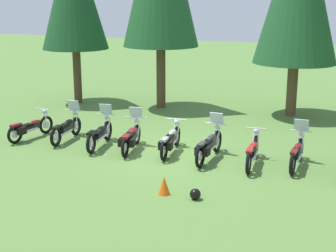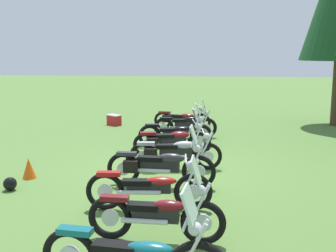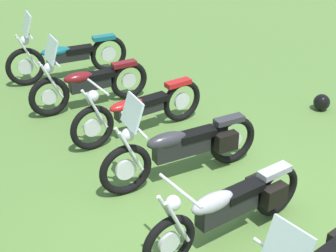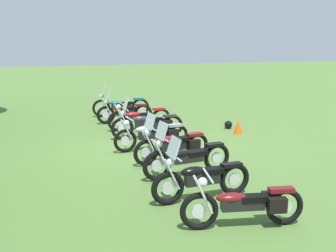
# 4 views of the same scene
# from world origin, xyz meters

# --- Properties ---
(ground_plane) EXTENTS (80.00, 80.00, 0.00)m
(ground_plane) POSITION_xyz_m (0.00, 0.00, 0.00)
(ground_plane) COLOR #547A38
(motorcycle_0) EXTENTS (0.79, 2.18, 0.99)m
(motorcycle_0) POSITION_xyz_m (-5.38, -0.19, 0.42)
(motorcycle_0) COLOR black
(motorcycle_0) RESTS_ON ground_plane
(motorcycle_1) EXTENTS (0.69, 2.18, 1.35)m
(motorcycle_1) POSITION_xyz_m (-4.03, 0.11, 0.46)
(motorcycle_1) COLOR black
(motorcycle_1) RESTS_ON ground_plane
(motorcycle_2) EXTENTS (0.69, 2.30, 1.36)m
(motorcycle_2) POSITION_xyz_m (-2.57, -0.11, 0.46)
(motorcycle_2) COLOR black
(motorcycle_2) RESTS_ON ground_plane
(motorcycle_3) EXTENTS (0.88, 2.20, 1.36)m
(motorcycle_3) POSITION_xyz_m (-1.38, -0.14, 0.47)
(motorcycle_3) COLOR black
(motorcycle_3) RESTS_ON ground_plane
(motorcycle_4) EXTENTS (0.73, 2.33, 1.00)m
(motorcycle_4) POSITION_xyz_m (-0.05, 0.05, 0.45)
(motorcycle_4) COLOR black
(motorcycle_4) RESTS_ON ground_plane
(motorcycle_5) EXTENTS (0.77, 2.41, 1.38)m
(motorcycle_5) POSITION_xyz_m (1.32, -0.13, 0.48)
(motorcycle_5) COLOR black
(motorcycle_5) RESTS_ON ground_plane
(motorcycle_6) EXTENTS (0.64, 2.36, 1.01)m
(motorcycle_6) POSITION_xyz_m (2.70, -0.14, 0.44)
(motorcycle_6) COLOR black
(motorcycle_6) RESTS_ON ground_plane
(motorcycle_7) EXTENTS (0.66, 2.17, 1.36)m
(motorcycle_7) POSITION_xyz_m (3.98, 0.18, 0.45)
(motorcycle_7) COLOR black
(motorcycle_7) RESTS_ON ground_plane
(picnic_cooler) EXTENTS (0.58, 0.64, 0.42)m
(picnic_cooler) POSITION_xyz_m (-6.19, -2.95, 0.21)
(picnic_cooler) COLOR red
(picnic_cooler) RESTS_ON ground_plane
(traffic_cone) EXTENTS (0.32, 0.32, 0.48)m
(traffic_cone) POSITION_xyz_m (1.03, -3.25, 0.24)
(traffic_cone) COLOR #EA590F
(traffic_cone) RESTS_ON ground_plane
(dropped_helmet) EXTENTS (0.29, 0.29, 0.29)m
(dropped_helmet) POSITION_xyz_m (1.90, -3.28, 0.14)
(dropped_helmet) COLOR black
(dropped_helmet) RESTS_ON ground_plane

